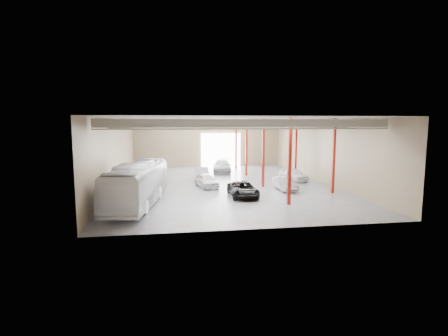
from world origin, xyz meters
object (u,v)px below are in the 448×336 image
object	(u,v)px
car_row_c	(222,166)
car_right_far	(294,174)
black_sedan	(243,189)
car_row_a	(206,180)
car_row_b	(202,173)
coach_bus	(138,184)
car_right_near	(285,183)

from	to	relation	value
car_row_c	car_right_far	size ratio (longest dim) A/B	1.33
black_sedan	car_row_a	xyz separation A→B (m)	(-2.74, 5.20, 0.02)
car_row_a	car_row_b	size ratio (longest dim) A/B	0.95
coach_bus	black_sedan	world-z (taller)	coach_bus
black_sedan	car_row_b	size ratio (longest dim) A/B	1.13
car_row_a	car_row_c	size ratio (longest dim) A/B	0.72
car_row_c	coach_bus	bearing A→B (deg)	-110.79
black_sedan	car_row_a	bearing A→B (deg)	117.96
car_row_c	car_right_near	world-z (taller)	car_row_c
coach_bus	car_right_far	bearing A→B (deg)	37.64
coach_bus	car_row_c	world-z (taller)	coach_bus
black_sedan	coach_bus	bearing A→B (deg)	-170.40
car_row_b	car_row_c	bearing A→B (deg)	60.14
car_row_a	car_row_b	bearing A→B (deg)	76.94
black_sedan	car_right_far	world-z (taller)	car_right_far
black_sedan	car_row_b	distance (m)	10.76
black_sedan	car_right_near	bearing A→B (deg)	27.91
black_sedan	car_row_b	world-z (taller)	car_row_b
car_right_near	car_row_c	bearing A→B (deg)	107.22
car_right_far	car_row_c	bearing A→B (deg)	120.92
car_row_c	car_right_near	xyz separation A→B (m)	(4.32, -13.10, -0.17)
black_sedan	car_right_far	xyz separation A→B (m)	(7.56, 7.79, 0.06)
car_row_b	car_row_c	xyz separation A→B (m)	(3.18, 5.20, 0.12)
coach_bus	car_right_far	world-z (taller)	coach_bus
car_row_c	black_sedan	bearing A→B (deg)	-83.56
car_row_c	car_right_near	size ratio (longest dim) A/B	1.43
car_row_a	car_row_b	world-z (taller)	car_row_b
coach_bus	car_row_b	bearing A→B (deg)	70.67
coach_bus	car_right_far	size ratio (longest dim) A/B	2.80
coach_bus	car_row_a	size ratio (longest dim) A/B	2.94
coach_bus	black_sedan	size ratio (longest dim) A/B	2.48
coach_bus	car_right_near	size ratio (longest dim) A/B	3.03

